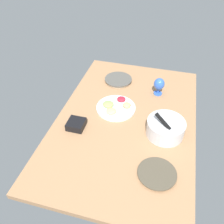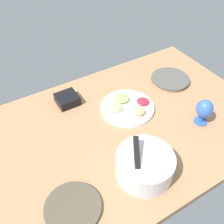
% 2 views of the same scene
% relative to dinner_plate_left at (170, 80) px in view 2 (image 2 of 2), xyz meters
% --- Properties ---
extents(ground_plane, '(1.60, 1.04, 0.04)m').
position_rel_dinner_plate_left_xyz_m(ground_plane, '(0.48, 0.18, -0.03)').
color(ground_plane, '#99704C').
extents(dinner_plate_left, '(0.25, 0.25, 0.03)m').
position_rel_dinner_plate_left_xyz_m(dinner_plate_left, '(0.00, 0.00, 0.00)').
color(dinner_plate_left, silver).
rests_on(dinner_plate_left, ground_plane).
extents(dinner_plate_right, '(0.24, 0.24, 0.02)m').
position_rel_dinner_plate_left_xyz_m(dinner_plate_right, '(0.92, 0.47, -0.00)').
color(dinner_plate_right, beige).
rests_on(dinner_plate_right, ground_plane).
extents(mixing_bowl, '(0.27, 0.27, 0.19)m').
position_rel_dinner_plate_left_xyz_m(mixing_bowl, '(0.57, 0.48, 0.05)').
color(mixing_bowl, silver).
rests_on(mixing_bowl, ground_plane).
extents(fruit_platter, '(0.31, 0.31, 0.05)m').
position_rel_dinner_plate_left_xyz_m(fruit_platter, '(0.39, 0.08, 0.00)').
color(fruit_platter, silver).
rests_on(fruit_platter, ground_plane).
extents(hurricane_glass_blue, '(0.09, 0.09, 0.15)m').
position_rel_dinner_plate_left_xyz_m(hurricane_glass_blue, '(0.10, 0.38, 0.08)').
color(hurricane_glass_blue, blue).
rests_on(hurricane_glass_blue, ground_plane).
extents(square_bowl_black, '(0.12, 0.12, 0.05)m').
position_rel_dinner_plate_left_xyz_m(square_bowl_black, '(0.67, -0.15, 0.02)').
color(square_bowl_black, black).
rests_on(square_bowl_black, ground_plane).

